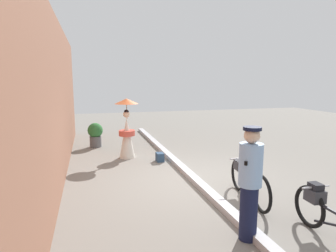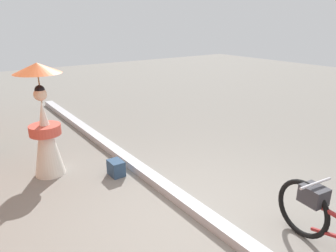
{
  "view_description": "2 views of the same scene",
  "coord_description": "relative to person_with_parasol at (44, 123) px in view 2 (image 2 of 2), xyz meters",
  "views": [
    {
      "loc": [
        -6.19,
        2.33,
        2.36
      ],
      "look_at": [
        0.57,
        0.45,
        1.24
      ],
      "focal_mm": 30.71,
      "sensor_mm": 36.0,
      "label": 1
    },
    {
      "loc": [
        -2.47,
        2.33,
        2.41
      ],
      "look_at": [
        0.55,
        0.18,
        1.15
      ],
      "focal_mm": 33.2,
      "sensor_mm": 36.0,
      "label": 2
    }
  ],
  "objects": [
    {
      "name": "ground_plane",
      "position": [
        -2.45,
        -1.23,
        -0.88
      ],
      "size": [
        30.0,
        30.0,
        0.0
      ],
      "primitive_type": "plane",
      "color": "gray"
    },
    {
      "name": "sidewalk_curb",
      "position": [
        -2.45,
        -1.23,
        -0.82
      ],
      "size": [
        14.0,
        0.2,
        0.12
      ],
      "primitive_type": "cube",
      "color": "#B2B2B7",
      "rests_on": "ground_plane"
    },
    {
      "name": "person_with_parasol",
      "position": [
        0.0,
        0.0,
        0.0
      ],
      "size": [
        0.72,
        0.72,
        1.81
      ],
      "color": "silver",
      "rests_on": "ground_plane"
    },
    {
      "name": "backpack_on_pavement",
      "position": [
        -0.7,
        -0.87,
        -0.74
      ],
      "size": [
        0.28,
        0.21,
        0.25
      ],
      "color": "navy",
      "rests_on": "ground_plane"
    }
  ]
}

